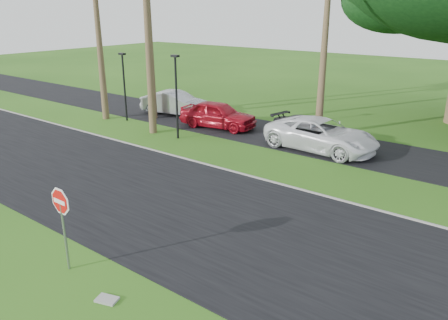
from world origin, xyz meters
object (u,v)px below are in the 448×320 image
object	(u,v)px
car_red	(218,115)
car_dark	(307,129)
car_silver	(176,103)
car_minivan	(321,135)
stop_sign_near	(62,212)

from	to	relation	value
car_red	car_dark	distance (m)	5.61
car_silver	car_minivan	size ratio (longest dim) A/B	0.83
car_silver	car_red	size ratio (longest dim) A/B	1.02
stop_sign_near	car_minivan	size ratio (longest dim) A/B	0.45
stop_sign_near	car_silver	xyz separation A→B (m)	(-10.53, 15.63, -0.98)
car_minivan	car_dark	bearing A→B (deg)	52.17
car_dark	car_minivan	world-z (taller)	car_minivan
car_silver	car_minivan	distance (m)	11.48
stop_sign_near	car_silver	world-z (taller)	stop_sign_near
stop_sign_near	car_red	xyz separation A→B (m)	(-6.11, 14.70, -0.96)
stop_sign_near	car_red	world-z (taller)	stop_sign_near
car_dark	car_minivan	xyz separation A→B (m)	(1.48, -1.27, 0.20)
car_dark	car_silver	bearing A→B (deg)	101.47
car_silver	car_dark	world-z (taller)	car_silver
car_silver	car_minivan	xyz separation A→B (m)	(11.41, -1.23, 0.01)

